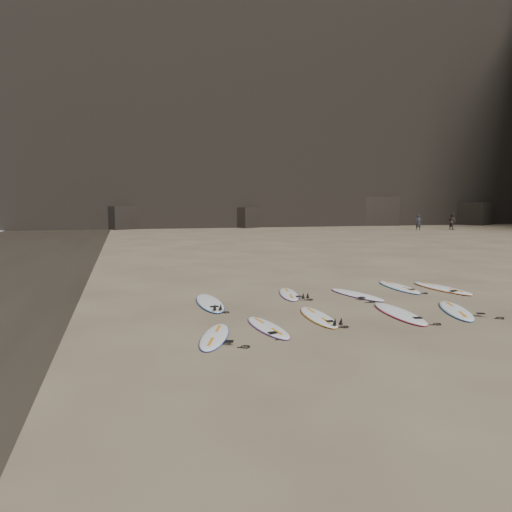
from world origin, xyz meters
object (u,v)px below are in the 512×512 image
at_px(surfboard_6, 289,294).
at_px(surfboard_3, 399,313).
at_px(surfboard_2, 318,317).
at_px(person_b, 452,221).
at_px(surfboard_8, 399,287).
at_px(surfboard_7, 357,294).
at_px(person_a, 419,222).
at_px(surfboard_1, 268,327).
at_px(surfboard_0, 215,336).
at_px(surfboard_4, 456,310).
at_px(surfboard_9, 442,288).
at_px(surfboard_5, 210,302).

bearing_deg(surfboard_6, surfboard_3, -49.18).
relative_size(surfboard_2, person_b, 1.37).
bearing_deg(surfboard_8, surfboard_6, -173.96).
bearing_deg(surfboard_7, person_a, 40.50).
distance_m(surfboard_3, surfboard_8, 4.24).
bearing_deg(person_a, surfboard_1, -106.46).
relative_size(surfboard_2, person_a, 1.45).
xyz_separation_m(surfboard_0, surfboard_2, (2.91, 1.16, 0.00)).
relative_size(surfboard_0, surfboard_6, 1.01).
bearing_deg(surfboard_7, surfboard_4, -74.95).
height_order(surfboard_8, surfboard_9, surfboard_9).
height_order(surfboard_2, surfboard_5, surfboard_5).
xyz_separation_m(person_a, person_b, (4.29, 0.42, 0.05)).
bearing_deg(surfboard_2, surfboard_5, 137.21).
height_order(surfboard_5, surfboard_7, surfboard_5).
xyz_separation_m(surfboard_6, surfboard_7, (2.06, -0.64, 0.00)).
bearing_deg(surfboard_9, surfboard_6, 170.32).
distance_m(surfboard_6, surfboard_8, 4.12).
height_order(surfboard_3, person_a, person_a).
bearing_deg(surfboard_7, surfboard_9, -8.56).
distance_m(surfboard_0, surfboard_2, 3.14).
bearing_deg(person_a, surfboard_4, -100.61).
height_order(surfboard_3, surfboard_5, surfboard_5).
bearing_deg(surfboard_5, surfboard_4, -23.41).
relative_size(surfboard_2, surfboard_5, 0.87).
distance_m(surfboard_3, person_a, 40.90).
distance_m(surfboard_9, person_a, 36.47).
distance_m(surfboard_7, surfboard_8, 2.24).
distance_m(surfboard_3, surfboard_6, 3.90).
relative_size(surfboard_4, person_a, 1.53).
xyz_separation_m(surfboard_5, surfboard_8, (6.80, 1.00, -0.00)).
height_order(surfboard_5, person_a, person_a).
bearing_deg(surfboard_8, surfboard_4, -95.02).
relative_size(surfboard_3, surfboard_5, 0.98).
xyz_separation_m(surfboard_0, surfboard_9, (8.60, 4.04, 0.01)).
relative_size(surfboard_2, surfboard_6, 1.08).
xyz_separation_m(surfboard_6, person_a, (24.51, 30.72, 0.79)).
relative_size(surfboard_4, surfboard_5, 0.92).
bearing_deg(surfboard_2, surfboard_4, -0.93).
bearing_deg(surfboard_3, surfboard_6, 124.52).
height_order(surfboard_7, person_a, person_a).
distance_m(surfboard_1, surfboard_8, 7.26).
height_order(surfboard_2, surfboard_3, surfboard_3).
xyz_separation_m(surfboard_2, surfboard_4, (3.91, -0.26, 0.00)).
relative_size(surfboard_0, surfboard_4, 0.88).
bearing_deg(person_b, surfboard_1, 130.54).
bearing_deg(surfboard_2, surfboard_6, 87.88).
bearing_deg(surfboard_7, surfboard_5, 167.26).
distance_m(surfboard_0, surfboard_6, 5.41).
height_order(surfboard_0, surfboard_1, same).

